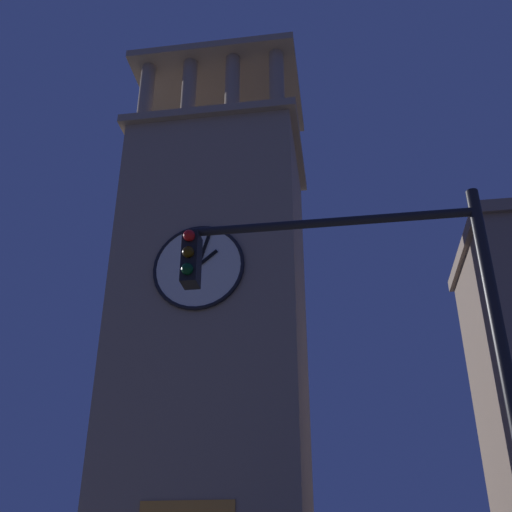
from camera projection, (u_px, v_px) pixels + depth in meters
clocktower at (214, 338)px, 26.19m from camera, size 8.14×6.88×27.59m
traffic_signal_near at (395, 343)px, 7.38m from camera, size 3.96×0.41×6.29m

